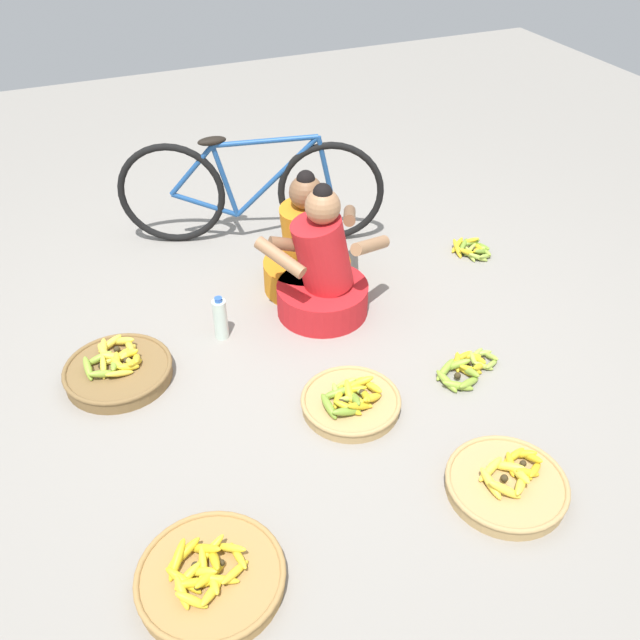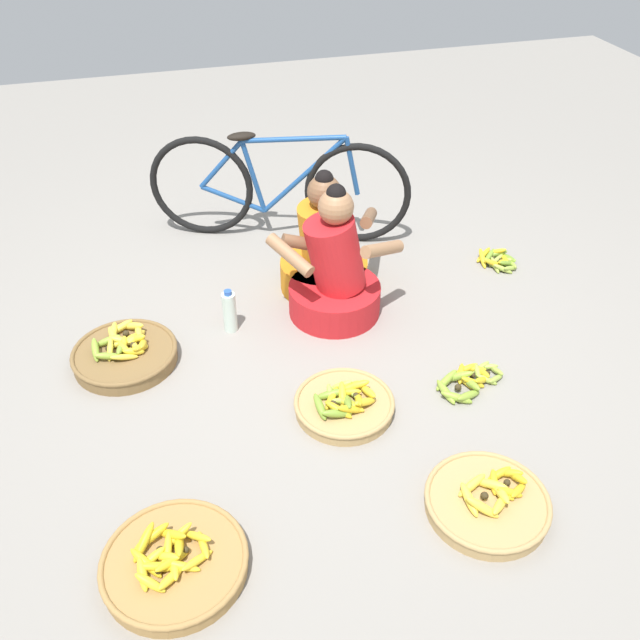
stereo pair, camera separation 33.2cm
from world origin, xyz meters
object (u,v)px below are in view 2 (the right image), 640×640
vendor_woman_behind (324,253)px  banana_basket_mid_right (174,562)px  loose_bananas_front_right (468,380)px  banana_basket_back_center (344,404)px  water_bottle (230,312)px  vendor_woman_front (335,275)px  banana_basket_front_center (488,502)px  bicycle_leaning (278,188)px  banana_basket_near_bicycle (125,353)px  loose_bananas_back_right (498,260)px

vendor_woman_behind → banana_basket_mid_right: bearing=-122.4°
loose_bananas_front_right → banana_basket_back_center: bearing=-179.1°
banana_basket_mid_right → water_bottle: size_ratio=2.17×
vendor_woman_front → vendor_woman_behind: vendor_woman_front is taller
vendor_woman_front → banana_basket_back_center: bearing=-103.2°
banana_basket_front_center → loose_bananas_front_right: (0.25, 0.72, -0.02)m
banana_basket_back_center → loose_bananas_front_right: 0.66m
bicycle_leaning → banana_basket_near_bicycle: (-1.07, -1.05, -0.31)m
banana_basket_back_center → loose_bananas_front_right: size_ratio=1.23×
banana_basket_near_bicycle → banana_basket_front_center: bearing=-44.4°
banana_basket_mid_right → loose_bananas_front_right: bearing=23.2°
banana_basket_front_center → loose_bananas_back_right: banana_basket_front_center is taller
vendor_woman_front → banana_basket_back_center: 0.83m
banana_basket_near_bicycle → water_bottle: 0.59m
vendor_woman_behind → banana_basket_back_center: bearing=-100.7°
vendor_woman_behind → banana_basket_back_center: 1.08m
vendor_woman_behind → loose_bananas_front_right: (0.46, -1.04, -0.21)m
vendor_woman_behind → banana_basket_mid_right: vendor_woman_behind is taller
banana_basket_back_center → loose_bananas_back_right: bearing=36.8°
water_bottle → banana_basket_near_bicycle: bearing=-168.1°
vendor_woman_front → vendor_woman_behind: bearing=86.7°
banana_basket_mid_right → loose_bananas_front_right: banana_basket_mid_right is taller
vendor_woman_behind → loose_bananas_front_right: size_ratio=1.93×
vendor_woman_behind → banana_basket_front_center: bearing=-83.4°
loose_bananas_front_right → water_bottle: water_bottle is taller
banana_basket_back_center → bicycle_leaning: bearing=87.5°
vendor_woman_front → bicycle_leaning: (-0.11, 0.92, 0.10)m
bicycle_leaning → banana_basket_front_center: size_ratio=3.07×
vendor_woman_front → vendor_woman_behind: size_ratio=1.06×
banana_basket_front_center → loose_bananas_front_right: banana_basket_front_center is taller
banana_basket_mid_right → water_bottle: water_bottle is taller
vendor_woman_behind → banana_basket_mid_right: size_ratio=1.34×
vendor_woman_behind → loose_bananas_back_right: bearing=-2.7°
vendor_woman_behind → banana_basket_mid_right: (-1.08, -1.69, -0.19)m
bicycle_leaning → water_bottle: bicycle_leaning is taller
vendor_woman_behind → banana_basket_mid_right: 2.02m
banana_basket_near_bicycle → banana_basket_mid_right: 1.31m
vendor_woman_front → banana_basket_mid_right: size_ratio=1.42×
banana_basket_back_center → banana_basket_mid_right: 1.09m
banana_basket_near_bicycle → banana_basket_mid_right: size_ratio=0.96×
loose_bananas_back_right → water_bottle: 1.76m
banana_basket_front_center → loose_bananas_front_right: bearing=70.5°
banana_basket_front_center → vendor_woman_front: bearing=98.3°
banana_basket_near_bicycle → banana_basket_mid_right: bearing=-84.9°
bicycle_leaning → banana_basket_near_bicycle: bearing=-135.6°
water_bottle → bicycle_leaning: bearing=62.0°
bicycle_leaning → banana_basket_back_center: bicycle_leaning is taller
vendor_woman_behind → banana_basket_near_bicycle: vendor_woman_behind is taller
bicycle_leaning → banana_basket_front_center: (0.33, -2.41, -0.31)m
loose_bananas_front_right → banana_basket_near_bicycle: bearing=158.5°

